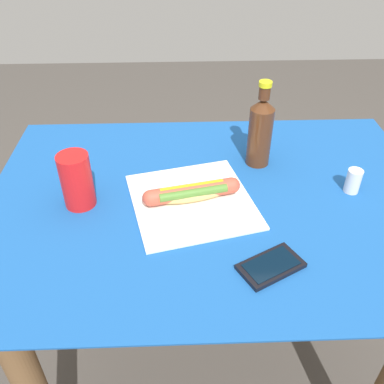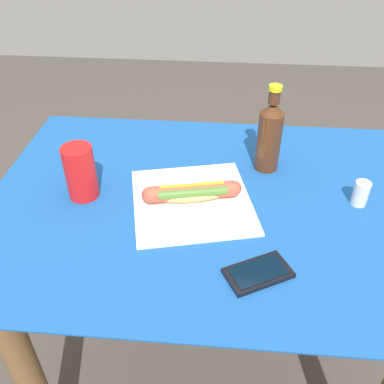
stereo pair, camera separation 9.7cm
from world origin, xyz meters
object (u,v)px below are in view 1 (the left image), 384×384
Objects in this scene: cell_phone at (271,266)px; salt_shaker at (353,181)px; drinking_cup at (77,181)px; hot_dog at (192,192)px; soda_bottle at (260,130)px.

salt_shaker is (-0.24, -0.24, 0.02)m from cell_phone.
salt_shaker is (-0.65, -0.02, -0.04)m from drinking_cup.
hot_dog is at bearing -55.20° from cell_phone.
cell_phone is 2.39× the size of salt_shaker.
drinking_cup is (0.41, -0.22, 0.06)m from cell_phone.
soda_bottle is at bearing -160.19° from drinking_cup.
cell_phone is at bearing 44.96° from salt_shaker.
hot_dog is 1.73× the size of drinking_cup.
hot_dog is at bearing 178.69° from drinking_cup.
soda_bottle reaches higher than salt_shaker.
drinking_cup is (0.26, -0.01, 0.04)m from hot_dog.
salt_shaker is at bearing 147.22° from soda_bottle.
soda_bottle reaches higher than hot_dog.
salt_shaker is (-0.21, 0.13, -0.07)m from soda_bottle.
soda_bottle is at bearing -32.78° from salt_shaker.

